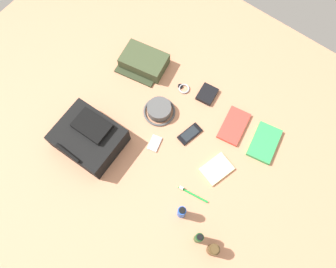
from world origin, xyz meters
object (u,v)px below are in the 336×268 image
object	(u,v)px
wallet	(207,94)
cell_phone	(190,134)
media_player	(155,143)
toothbrush	(191,193)
wristwatch	(184,88)
backpack	(89,138)
travel_guidebook	(234,126)
deodorant_spray	(182,212)
toiletry_pouch	(144,62)
cologne_bottle	(213,250)
bucket_hat	(159,110)
shampoo_bottle	(199,238)
paperback_novel	(264,143)
notepad	(217,169)

from	to	relation	value
wallet	cell_phone	bearing A→B (deg)	96.27
media_player	toothbrush	bearing A→B (deg)	162.32
wristwatch	backpack	bearing A→B (deg)	70.12
travel_guidebook	toothbrush	distance (m)	0.43
travel_guidebook	deodorant_spray	bearing A→B (deg)	95.36
toiletry_pouch	media_player	xyz separation A→B (m)	(-0.34, 0.34, -0.03)
cologne_bottle	wristwatch	bearing A→B (deg)	-44.77
backpack	toiletry_pouch	xyz separation A→B (m)	(0.07, -0.53, -0.03)
bucket_hat	shampoo_bottle	world-z (taller)	shampoo_bottle
cologne_bottle	travel_guidebook	distance (m)	0.65
deodorant_spray	cell_phone	size ratio (longest dim) A/B	0.96
backpack	cologne_bottle	bearing A→B (deg)	175.73
wallet	deodorant_spray	bearing A→B (deg)	106.52
shampoo_bottle	deodorant_spray	bearing A→B (deg)	-19.88
deodorant_spray	paperback_novel	xyz separation A→B (m)	(-0.13, -0.56, -0.05)
backpack	cologne_bottle	world-z (taller)	backpack
cologne_bottle	paperback_novel	world-z (taller)	cologne_bottle
paperback_novel	cell_phone	size ratio (longest dim) A/B	1.59
backpack	deodorant_spray	size ratio (longest dim) A/B	2.48
media_player	toothbrush	distance (m)	0.32
bucket_hat	paperback_novel	bearing A→B (deg)	-160.96
bucket_hat	deodorant_spray	bearing A→B (deg)	138.85
bucket_hat	notepad	xyz separation A→B (m)	(-0.43, 0.08, -0.02)
media_player	notepad	world-z (taller)	notepad
deodorant_spray	travel_guidebook	world-z (taller)	deodorant_spray
cologne_bottle	toothbrush	world-z (taller)	cologne_bottle
bucket_hat	shampoo_bottle	size ratio (longest dim) A/B	1.19
cologne_bottle	notepad	size ratio (longest dim) A/B	0.76
paperback_novel	travel_guidebook	world-z (taller)	paperback_novel
shampoo_bottle	cell_phone	size ratio (longest dim) A/B	1.04
travel_guidebook	notepad	xyz separation A→B (m)	(-0.06, 0.25, -0.00)
deodorant_spray	toothbrush	xyz separation A→B (m)	(0.02, -0.11, -0.06)
shampoo_bottle	cell_phone	distance (m)	0.54
toiletry_pouch	cologne_bottle	world-z (taller)	cologne_bottle
media_player	wallet	bearing A→B (deg)	-97.84
paperback_novel	backpack	bearing A→B (deg)	36.77
media_player	toothbrush	xyz separation A→B (m)	(-0.31, 0.10, 0.00)
cologne_bottle	shampoo_bottle	xyz separation A→B (m)	(0.08, 0.00, 0.02)
deodorant_spray	toothbrush	distance (m)	0.13
backpack	deodorant_spray	world-z (taller)	backpack
toiletry_pouch	shampoo_bottle	size ratio (longest dim) A/B	1.87
notepad	shampoo_bottle	bearing A→B (deg)	125.42
media_player	cologne_bottle	bearing A→B (deg)	154.77
toiletry_pouch	cell_phone	bearing A→B (deg)	158.13
cell_phone	notepad	world-z (taller)	notepad
deodorant_spray	media_player	xyz separation A→B (m)	(0.33, -0.21, -0.06)
notepad	travel_guidebook	bearing A→B (deg)	-60.49
paperback_novel	travel_guidebook	xyz separation A→B (m)	(0.18, 0.02, -0.00)
shampoo_bottle	paperback_novel	world-z (taller)	shampoo_bottle
bucket_hat	media_player	bearing A→B (deg)	120.22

